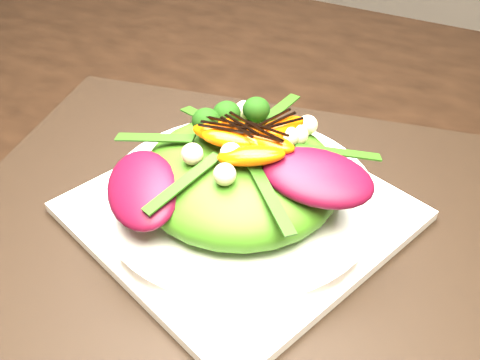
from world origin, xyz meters
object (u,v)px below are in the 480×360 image
at_px(salad_bowl, 240,200).
at_px(lettuce_mound, 240,176).
at_px(dining_table, 109,122).
at_px(orange_segment, 245,131).
at_px(placemat, 240,217).
at_px(plate_base, 240,211).

distance_m(salad_bowl, lettuce_mound, 0.03).
relative_size(dining_table, orange_segment, 27.54).
distance_m(placemat, lettuce_mound, 0.05).
height_order(placemat, salad_bowl, salad_bowl).
relative_size(salad_bowl, lettuce_mound, 1.39).
height_order(plate_base, salad_bowl, salad_bowl).
bearing_deg(placemat, plate_base, 0.00).
height_order(placemat, lettuce_mound, lettuce_mound).
height_order(dining_table, plate_base, dining_table).
xyz_separation_m(dining_table, plate_base, (0.24, -0.10, 0.03)).
xyz_separation_m(dining_table, salad_bowl, (0.24, -0.10, 0.04)).
bearing_deg(dining_table, orange_segment, -20.06).
relative_size(placemat, salad_bowl, 2.12).
bearing_deg(orange_segment, placemat, -76.88).
height_order(dining_table, lettuce_mound, dining_table).
relative_size(dining_table, salad_bowl, 6.15).
height_order(placemat, plate_base, plate_base).
distance_m(salad_bowl, orange_segment, 0.07).
distance_m(placemat, plate_base, 0.01).
distance_m(lettuce_mound, orange_segment, 0.04).
relative_size(salad_bowl, orange_segment, 4.48).
height_order(dining_table, placemat, dining_table).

